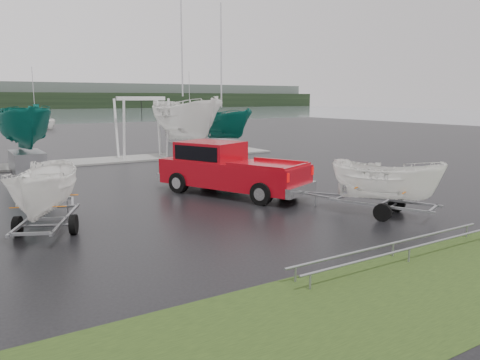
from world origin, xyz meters
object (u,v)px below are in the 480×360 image
(trailer_hitched, at_px, (388,147))
(trailer_parked, at_px, (42,148))
(pickup_truck, at_px, (226,167))
(boat_hoist, at_px, (142,119))

(trailer_hitched, relative_size, trailer_parked, 0.92)
(pickup_truck, height_order, trailer_parked, trailer_parked)
(pickup_truck, bearing_deg, trailer_parked, 173.52)
(boat_hoist, bearing_deg, trailer_hitched, -85.19)
(pickup_truck, xyz_separation_m, boat_hoist, (1.11, 12.97, 1.53))
(trailer_hitched, bearing_deg, pickup_truck, 90.00)
(trailer_hitched, relative_size, boat_hoist, 1.07)
(trailer_hitched, distance_m, trailer_parked, 11.04)
(trailer_hitched, height_order, boat_hoist, trailer_hitched)
(boat_hoist, bearing_deg, pickup_truck, -94.90)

